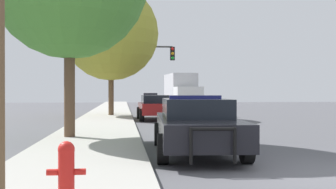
{
  "coord_description": "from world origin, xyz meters",
  "views": [
    {
      "loc": [
        -4.16,
        -7.26,
        1.58
      ],
      "look_at": [
        -2.13,
        11.54,
        1.46
      ],
      "focal_mm": 45.0,
      "sensor_mm": 36.0,
      "label": 1
    }
  ],
  "objects_px": {
    "police_car": "(196,124)",
    "tree_sidewalk_mid": "(111,33)",
    "traffic_light": "(139,64)",
    "car_background_distant": "(150,99)",
    "box_truck": "(182,90)",
    "fire_hydrant": "(66,170)",
    "car_background_midblock": "(155,107)"
  },
  "relations": [
    {
      "from": "traffic_light",
      "to": "car_background_distant",
      "type": "bearing_deg",
      "value": 84.26
    },
    {
      "from": "police_car",
      "to": "fire_hydrant",
      "type": "relative_size",
      "value": 6.68
    },
    {
      "from": "fire_hydrant",
      "to": "box_truck",
      "type": "bearing_deg",
      "value": 79.5
    },
    {
      "from": "fire_hydrant",
      "to": "car_background_midblock",
      "type": "distance_m",
      "value": 17.98
    },
    {
      "from": "car_background_distant",
      "to": "box_truck",
      "type": "xyz_separation_m",
      "value": [
        2.42,
        -9.36,
        0.96
      ]
    },
    {
      "from": "fire_hydrant",
      "to": "traffic_light",
      "type": "xyz_separation_m",
      "value": [
        1.79,
        22.28,
        2.88
      ]
    },
    {
      "from": "police_car",
      "to": "box_truck",
      "type": "xyz_separation_m",
      "value": [
        3.74,
        29.18,
        0.98
      ]
    },
    {
      "from": "traffic_light",
      "to": "box_truck",
      "type": "height_order",
      "value": "traffic_light"
    },
    {
      "from": "car_background_distant",
      "to": "traffic_light",
      "type": "bearing_deg",
      "value": -94.47
    },
    {
      "from": "police_car",
      "to": "car_background_distant",
      "type": "height_order",
      "value": "police_car"
    },
    {
      "from": "car_background_distant",
      "to": "tree_sidewalk_mid",
      "type": "bearing_deg",
      "value": -98.49
    },
    {
      "from": "car_background_distant",
      "to": "tree_sidewalk_mid",
      "type": "xyz_separation_m",
      "value": [
        -3.92,
        -22.78,
        4.49
      ]
    },
    {
      "from": "car_background_midblock",
      "to": "fire_hydrant",
      "type": "bearing_deg",
      "value": -99.06
    },
    {
      "from": "traffic_light",
      "to": "box_truck",
      "type": "distance_m",
      "value": 12.96
    },
    {
      "from": "fire_hydrant",
      "to": "box_truck",
      "type": "height_order",
      "value": "box_truck"
    },
    {
      "from": "box_truck",
      "to": "tree_sidewalk_mid",
      "type": "bearing_deg",
      "value": 61.08
    },
    {
      "from": "police_car",
      "to": "car_background_distant",
      "type": "xyz_separation_m",
      "value": [
        1.31,
        38.54,
        0.01
      ]
    },
    {
      "from": "traffic_light",
      "to": "car_background_midblock",
      "type": "xyz_separation_m",
      "value": [
        0.74,
        -4.48,
        -2.7
      ]
    },
    {
      "from": "car_background_distant",
      "to": "police_car",
      "type": "bearing_deg",
      "value": -90.68
    },
    {
      "from": "box_truck",
      "to": "tree_sidewalk_mid",
      "type": "height_order",
      "value": "tree_sidewalk_mid"
    },
    {
      "from": "car_background_distant",
      "to": "box_truck",
      "type": "height_order",
      "value": "box_truck"
    },
    {
      "from": "traffic_light",
      "to": "car_background_midblock",
      "type": "relative_size",
      "value": 1.17
    },
    {
      "from": "box_truck",
      "to": "traffic_light",
      "type": "bearing_deg",
      "value": 65.53
    },
    {
      "from": "car_background_midblock",
      "to": "police_car",
      "type": "bearing_deg",
      "value": -90.56
    },
    {
      "from": "box_truck",
      "to": "tree_sidewalk_mid",
      "type": "relative_size",
      "value": 0.9
    },
    {
      "from": "police_car",
      "to": "traffic_light",
      "type": "height_order",
      "value": "traffic_light"
    },
    {
      "from": "car_background_midblock",
      "to": "box_truck",
      "type": "bearing_deg",
      "value": 75.92
    },
    {
      "from": "car_background_midblock",
      "to": "box_truck",
      "type": "height_order",
      "value": "box_truck"
    },
    {
      "from": "box_truck",
      "to": "police_car",
      "type": "bearing_deg",
      "value": 79.07
    },
    {
      "from": "police_car",
      "to": "car_background_midblock",
      "type": "relative_size",
      "value": 1.37
    },
    {
      "from": "police_car",
      "to": "tree_sidewalk_mid",
      "type": "distance_m",
      "value": 16.6
    },
    {
      "from": "fire_hydrant",
      "to": "traffic_light",
      "type": "bearing_deg",
      "value": 85.42
    }
  ]
}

